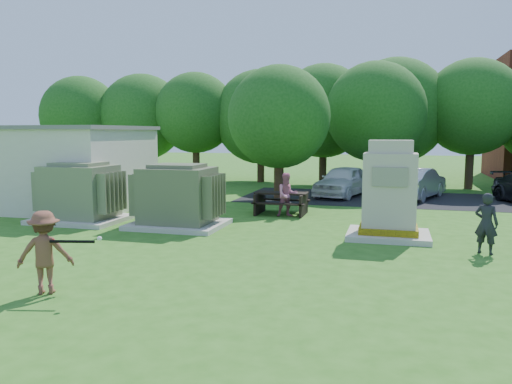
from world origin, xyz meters
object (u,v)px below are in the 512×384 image
(transformer_left, at_px, (80,194))
(car_white, at_px, (343,181))
(generator_cabinet, at_px, (389,196))
(person_by_generator, at_px, (486,224))
(batter, at_px, (45,252))
(transformer_right, at_px, (178,197))
(person_at_picnic, at_px, (287,195))
(car_silver_a, at_px, (417,183))
(picnic_table, at_px, (281,200))

(transformer_left, height_order, car_white, transformer_left)
(generator_cabinet, relative_size, car_white, 0.66)
(person_by_generator, bearing_deg, batter, 57.54)
(batter, relative_size, person_by_generator, 1.02)
(transformer_right, bearing_deg, batter, -86.92)
(batter, relative_size, person_at_picnic, 1.00)
(car_silver_a, bearing_deg, transformer_left, 59.08)
(batter, xyz_separation_m, car_white, (4.08, 16.38, -0.06))
(transformer_right, height_order, batter, transformer_right)
(picnic_table, distance_m, car_silver_a, 7.97)
(generator_cabinet, bearing_deg, car_silver_a, 82.93)
(generator_cabinet, xyz_separation_m, car_silver_a, (1.16, 9.39, -0.53))
(transformer_right, xyz_separation_m, person_at_picnic, (3.05, 2.91, -0.16))
(generator_cabinet, height_order, person_at_picnic, generator_cabinet)
(transformer_left, xyz_separation_m, batter, (4.08, -7.00, -0.16))
(picnic_table, bearing_deg, person_at_picnic, -53.68)
(generator_cabinet, xyz_separation_m, person_at_picnic, (-3.66, 2.88, -0.45))
(person_by_generator, bearing_deg, picnic_table, -11.58)
(batter, relative_size, car_silver_a, 0.36)
(picnic_table, bearing_deg, batter, -102.87)
(generator_cabinet, relative_size, person_at_picnic, 1.78)
(generator_cabinet, height_order, batter, generator_cabinet)
(transformer_right, xyz_separation_m, car_white, (4.46, 9.37, -0.22))
(car_silver_a, bearing_deg, car_white, 20.79)
(picnic_table, height_order, batter, batter)
(picnic_table, distance_m, batter, 10.61)
(person_by_generator, distance_m, car_white, 11.68)
(transformer_left, relative_size, transformer_right, 1.00)
(car_white, bearing_deg, person_at_picnic, -87.07)
(transformer_right, height_order, car_white, transformer_right)
(batter, height_order, person_at_picnic, same)
(batter, distance_m, car_silver_a, 18.06)
(generator_cabinet, bearing_deg, person_at_picnic, 141.78)
(picnic_table, relative_size, car_white, 0.45)
(car_silver_a, bearing_deg, person_by_generator, 116.57)
(transformer_left, height_order, car_silver_a, transformer_left)
(car_silver_a, bearing_deg, batter, 85.40)
(person_by_generator, relative_size, car_silver_a, 0.36)
(transformer_left, xyz_separation_m, car_white, (8.16, 9.37, -0.22))
(car_white, relative_size, car_silver_a, 0.99)
(transformer_right, relative_size, car_white, 0.69)
(picnic_table, relative_size, person_by_generator, 1.25)
(picnic_table, distance_m, person_at_picnic, 0.60)
(transformer_left, distance_m, picnic_table, 7.27)
(generator_cabinet, height_order, car_silver_a, generator_cabinet)
(person_by_generator, bearing_deg, generator_cabinet, -4.85)
(generator_cabinet, distance_m, car_silver_a, 9.48)
(transformer_left, relative_size, generator_cabinet, 1.04)
(transformer_left, bearing_deg, car_white, 48.97)
(picnic_table, height_order, car_white, car_white)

